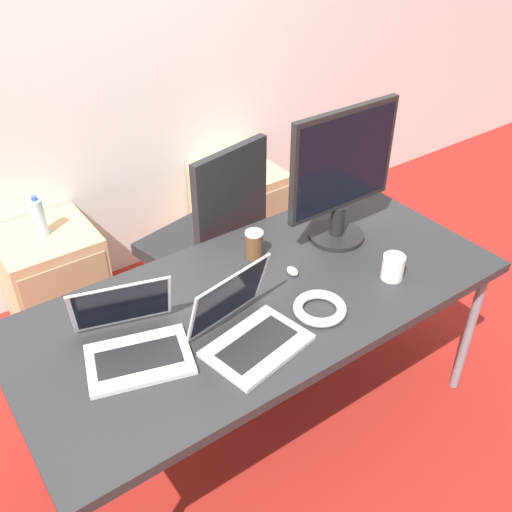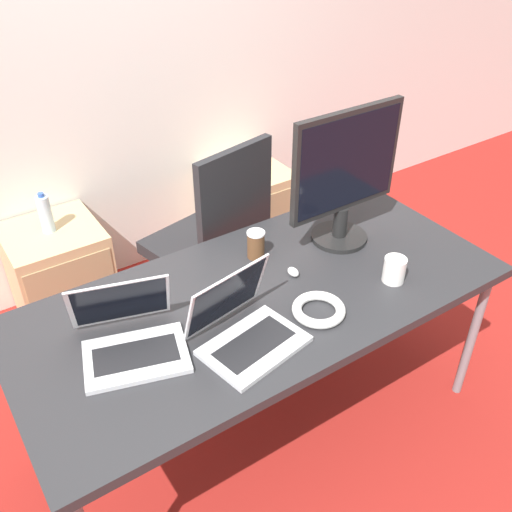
% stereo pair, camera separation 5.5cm
% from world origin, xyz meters
% --- Properties ---
extents(ground_plane, '(14.00, 14.00, 0.00)m').
position_xyz_m(ground_plane, '(0.00, 0.00, 0.00)').
color(ground_plane, maroon).
extents(wall_back, '(10.00, 0.05, 2.60)m').
position_xyz_m(wall_back, '(0.00, 1.47, 1.30)').
color(wall_back, silver).
rests_on(wall_back, ground_plane).
extents(desk, '(1.88, 0.86, 0.74)m').
position_xyz_m(desk, '(0.00, 0.00, 0.70)').
color(desk, '#28282B').
rests_on(desk, ground_plane).
extents(office_chair, '(0.57, 0.61, 1.07)m').
position_xyz_m(office_chair, '(0.19, 0.74, 0.40)').
color(office_chair, '#232326').
rests_on(office_chair, ground_plane).
extents(cabinet_left, '(0.47, 0.47, 0.55)m').
position_xyz_m(cabinet_left, '(-0.48, 1.20, 0.28)').
color(cabinet_left, tan).
rests_on(cabinet_left, ground_plane).
extents(cabinet_right, '(0.47, 0.47, 0.55)m').
position_xyz_m(cabinet_right, '(0.71, 1.20, 0.28)').
color(cabinet_right, tan).
rests_on(cabinet_right, ground_plane).
extents(water_bottle, '(0.06, 0.06, 0.22)m').
position_xyz_m(water_bottle, '(-0.48, 1.20, 0.65)').
color(water_bottle, silver).
rests_on(water_bottle, cabinet_left).
extents(laptop_left, '(0.38, 0.36, 0.25)m').
position_xyz_m(laptop_left, '(-0.19, -0.17, 0.79)').
color(laptop_left, silver).
rests_on(laptop_left, desk).
extents(laptop_right, '(0.39, 0.41, 0.24)m').
position_xyz_m(laptop_right, '(-0.53, 0.00, 0.79)').
color(laptop_right, silver).
rests_on(laptop_right, desk).
extents(monitor, '(0.52, 0.24, 0.58)m').
position_xyz_m(monitor, '(0.49, 0.13, 1.05)').
color(monitor, black).
rests_on(monitor, desk).
extents(mouse, '(0.04, 0.06, 0.03)m').
position_xyz_m(mouse, '(0.17, 0.03, 0.76)').
color(mouse, silver).
rests_on(mouse, desk).
extents(coffee_cup_white, '(0.09, 0.09, 0.10)m').
position_xyz_m(coffee_cup_white, '(0.47, -0.21, 0.79)').
color(coffee_cup_white, white).
rests_on(coffee_cup_white, desk).
extents(coffee_cup_brown, '(0.08, 0.08, 0.12)m').
position_xyz_m(coffee_cup_brown, '(0.12, 0.22, 0.80)').
color(coffee_cup_brown, brown).
rests_on(coffee_cup_brown, desk).
extents(cable_coil, '(0.20, 0.20, 0.04)m').
position_xyz_m(cable_coil, '(0.11, -0.21, 0.76)').
color(cable_coil, white).
rests_on(cable_coil, desk).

